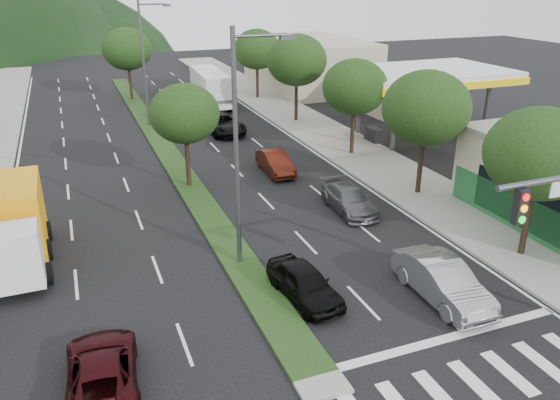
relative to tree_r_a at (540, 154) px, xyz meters
name	(u,v)px	position (x,y,z in m)	size (l,w,h in m)	color
ground	(317,379)	(-12.00, -4.00, -4.82)	(160.00, 160.00, 0.00)	black
sidewalk_right	(327,135)	(0.50, 21.00, -4.75)	(5.00, 90.00, 0.15)	gray
median	(160,141)	(-12.00, 24.00, -4.76)	(1.60, 56.00, 0.12)	#193714
gas_canopy	(425,77)	(7.00, 18.00, -0.17)	(12.20, 8.20, 5.25)	silver
bldg_right_far	(309,63)	(7.50, 40.00, -2.22)	(10.00, 16.00, 5.20)	#B2AD8E
tree_r_a	(540,154)	(0.00, 0.00, 0.00)	(4.60, 4.60, 6.63)	black
tree_r_b	(426,108)	(0.00, 8.00, 0.22)	(4.80, 4.80, 6.94)	black
tree_r_c	(355,87)	(0.00, 16.00, -0.07)	(4.40, 4.40, 6.48)	black
tree_r_d	(297,60)	(0.00, 26.00, 0.36)	(5.00, 5.00, 7.17)	black
tree_r_e	(257,49)	(0.00, 36.00, 0.07)	(4.60, 4.60, 6.71)	black
tree_med_near	(185,114)	(-12.00, 14.00, -0.39)	(4.00, 4.00, 6.02)	black
tree_med_far	(127,49)	(-12.00, 40.00, 0.19)	(4.80, 4.80, 6.94)	black
streetlight_near	(241,140)	(-11.79, 4.00, 0.76)	(2.60, 0.25, 10.00)	#47494C
streetlight_mid	(146,58)	(-11.79, 29.00, 0.76)	(2.60, 0.25, 10.00)	#47494C
sedan_silver	(442,281)	(-5.54, -1.60, -4.02)	(1.69, 4.84, 1.59)	#A1A4A9
suv_maroon	(102,371)	(-18.25, -2.00, -4.18)	(2.13, 4.62, 1.28)	black
car_queue_a	(305,283)	(-10.50, 0.37, -4.14)	(1.62, 4.02, 1.37)	black
car_queue_b	(349,199)	(-4.83, 7.37, -4.16)	(1.84, 4.52, 1.31)	#57565C
car_queue_c	(275,162)	(-6.32, 14.46, -4.13)	(1.45, 4.16, 1.37)	#42140B
car_queue_d	(222,124)	(-6.89, 24.80, -4.06)	(2.52, 5.46, 1.52)	black
car_queue_e	(167,114)	(-10.38, 29.80, -4.07)	(1.78, 4.42, 1.51)	#55545A
car_queue_f	(210,92)	(-4.50, 37.84, -4.18)	(1.79, 4.41, 1.28)	black
box_truck	(14,228)	(-21.00, 7.77, -3.23)	(2.73, 6.84, 3.36)	silver
motorhome	(210,87)	(-5.18, 34.89, -3.08)	(3.07, 8.62, 3.26)	silver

